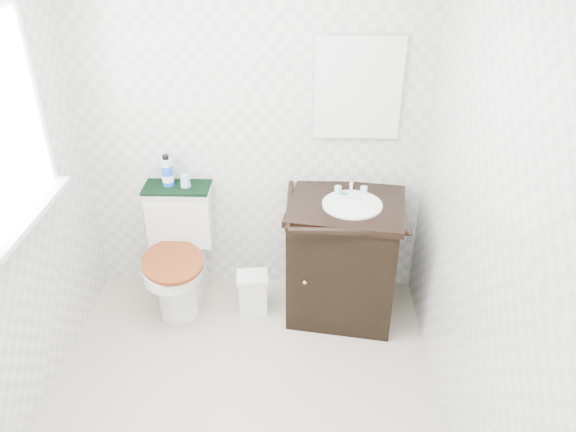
# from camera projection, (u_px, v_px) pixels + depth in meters

# --- Properties ---
(floor) EXTENTS (2.40, 2.40, 0.00)m
(floor) POSITION_uv_depth(u_px,v_px,m) (240.00, 412.00, 3.06)
(floor) COLOR #BEB599
(floor) RESTS_ON ground
(wall_back) EXTENTS (2.40, 0.00, 2.40)m
(wall_back) POSITION_uv_depth(u_px,v_px,m) (252.00, 125.00, 3.50)
(wall_back) COLOR silver
(wall_back) RESTS_ON ground
(wall_right) EXTENTS (0.00, 2.40, 2.40)m
(wall_right) POSITION_uv_depth(u_px,v_px,m) (481.00, 228.00, 2.43)
(wall_right) COLOR silver
(wall_right) RESTS_ON ground
(mirror) EXTENTS (0.50, 0.02, 0.60)m
(mirror) POSITION_uv_depth(u_px,v_px,m) (358.00, 88.00, 3.34)
(mirror) COLOR silver
(mirror) RESTS_ON wall_back
(toilet) EXTENTS (0.49, 0.68, 0.80)m
(toilet) POSITION_uv_depth(u_px,v_px,m) (180.00, 257.00, 3.74)
(toilet) COLOR white
(toilet) RESTS_ON floor
(vanity) EXTENTS (0.78, 0.70, 0.92)m
(vanity) POSITION_uv_depth(u_px,v_px,m) (344.00, 256.00, 3.61)
(vanity) COLOR black
(vanity) RESTS_ON floor
(trash_bin) EXTENTS (0.22, 0.18, 0.29)m
(trash_bin) POSITION_uv_depth(u_px,v_px,m) (253.00, 292.00, 3.74)
(trash_bin) COLOR white
(trash_bin) RESTS_ON floor
(towel) EXTENTS (0.43, 0.22, 0.02)m
(towel) POSITION_uv_depth(u_px,v_px,m) (177.00, 187.00, 3.61)
(towel) COLOR black
(towel) RESTS_ON toilet
(mouthwash_bottle) EXTENTS (0.07, 0.07, 0.21)m
(mouthwash_bottle) POSITION_uv_depth(u_px,v_px,m) (167.00, 171.00, 3.58)
(mouthwash_bottle) COLOR blue
(mouthwash_bottle) RESTS_ON towel
(cup) EXTENTS (0.07, 0.07, 0.08)m
(cup) POSITION_uv_depth(u_px,v_px,m) (185.00, 180.00, 3.59)
(cup) COLOR #8CC5E6
(cup) RESTS_ON towel
(soap_bar) EXTENTS (0.07, 0.05, 0.02)m
(soap_bar) POSITION_uv_depth(u_px,v_px,m) (344.00, 194.00, 3.50)
(soap_bar) COLOR #1B847A
(soap_bar) RESTS_ON vanity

